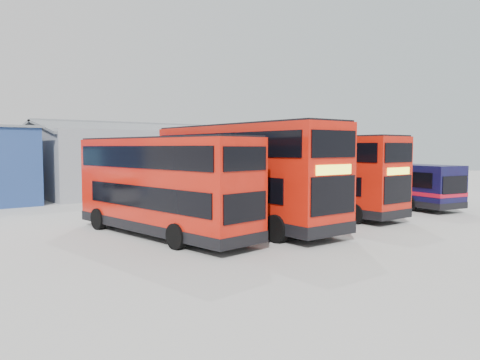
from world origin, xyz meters
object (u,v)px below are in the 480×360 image
Objects in this scene: double_decker_right at (318,176)px; single_decker_blue at (388,184)px; maintenance_shed at (200,159)px; double_decker_centre at (242,176)px; double_decker_left at (162,187)px.

single_decker_blue is (6.58, -0.10, -0.82)m from double_decker_right.
maintenance_shed is 2.95× the size of double_decker_right.
double_decker_left is at bearing 179.92° from double_decker_centre.
double_decker_centre is at bearing -174.01° from double_decker_right.
maintenance_shed is 24.87m from double_decker_left.
maintenance_shed is at bearing 76.48° from double_decker_right.
double_decker_centre reaches higher than double_decker_left.
double_decker_right is (-4.94, -19.30, -0.44)m from maintenance_shed.
double_decker_left is 16.76m from single_decker_blue.
single_decker_blue is (12.51, 0.43, -1.05)m from double_decker_centre.
double_decker_centre is (-10.87, -19.84, -0.21)m from maintenance_shed.
maintenance_shed reaches higher than double_decker_centre.
double_decker_left is 0.88× the size of double_decker_centre.
maintenance_shed is 19.93m from double_decker_right.
double_decker_centre is at bearing -118.72° from maintenance_shed.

